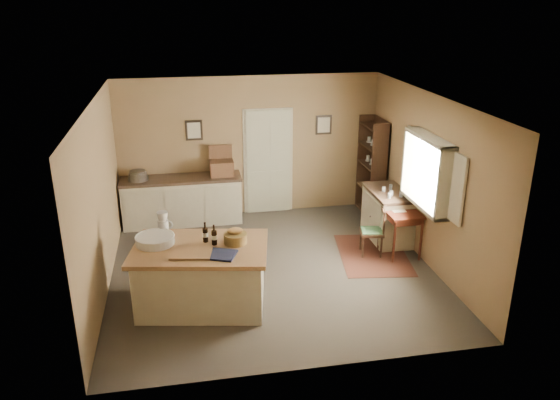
% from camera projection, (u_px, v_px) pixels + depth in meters
% --- Properties ---
extents(ground, '(5.00, 5.00, 0.00)m').
position_uv_depth(ground, '(272.00, 269.00, 8.68)').
color(ground, '#4A4339').
rests_on(ground, ground).
extents(wall_back, '(5.00, 0.10, 2.70)m').
position_uv_depth(wall_back, '(250.00, 147.00, 10.50)').
color(wall_back, olive).
rests_on(wall_back, ground).
extents(wall_front, '(5.00, 0.10, 2.70)m').
position_uv_depth(wall_front, '(311.00, 266.00, 5.91)').
color(wall_front, olive).
rests_on(wall_front, ground).
extents(wall_left, '(0.10, 5.00, 2.70)m').
position_uv_depth(wall_left, '(99.00, 200.00, 7.78)').
color(wall_left, olive).
rests_on(wall_left, ground).
extents(wall_right, '(0.10, 5.00, 2.70)m').
position_uv_depth(wall_right, '(427.00, 180.00, 8.63)').
color(wall_right, olive).
rests_on(wall_right, ground).
extents(ceiling, '(5.00, 5.00, 0.00)m').
position_uv_depth(ceiling, '(271.00, 100.00, 7.72)').
color(ceiling, silver).
rests_on(ceiling, wall_back).
extents(door, '(0.97, 0.06, 2.11)m').
position_uv_depth(door, '(268.00, 161.00, 10.64)').
color(door, beige).
rests_on(door, ground).
extents(framed_prints, '(2.82, 0.02, 0.38)m').
position_uv_depth(framed_prints, '(260.00, 128.00, 10.38)').
color(framed_prints, black).
rests_on(framed_prints, ground).
extents(window, '(0.25, 1.99, 1.12)m').
position_uv_depth(window, '(430.00, 172.00, 8.36)').
color(window, beige).
rests_on(window, ground).
extents(work_island, '(1.99, 1.49, 1.20)m').
position_uv_depth(work_island, '(201.00, 274.00, 7.53)').
color(work_island, beige).
rests_on(work_island, ground).
extents(sideboard, '(2.24, 0.63, 1.18)m').
position_uv_depth(sideboard, '(183.00, 199.00, 10.30)').
color(sideboard, beige).
rests_on(sideboard, ground).
extents(rug, '(1.32, 1.74, 0.01)m').
position_uv_depth(rug, '(373.00, 254.00, 9.16)').
color(rug, '#482215').
rests_on(rug, ground).
extents(writing_desk, '(0.54, 0.88, 0.82)m').
position_uv_depth(writing_desk, '(399.00, 214.00, 9.08)').
color(writing_desk, '#3B170E').
rests_on(writing_desk, ground).
extents(desk_chair, '(0.44, 0.44, 0.80)m').
position_uv_depth(desk_chair, '(372.00, 232.00, 9.06)').
color(desk_chair, black).
rests_on(desk_chair, ground).
extents(right_cabinet, '(0.63, 1.12, 0.99)m').
position_uv_depth(right_cabinet, '(388.00, 215.00, 9.61)').
color(right_cabinet, beige).
rests_on(right_cabinet, ground).
extents(shelving_unit, '(0.32, 0.86, 1.90)m').
position_uv_depth(shelving_unit, '(374.00, 167.00, 10.59)').
color(shelving_unit, black).
rests_on(shelving_unit, ground).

